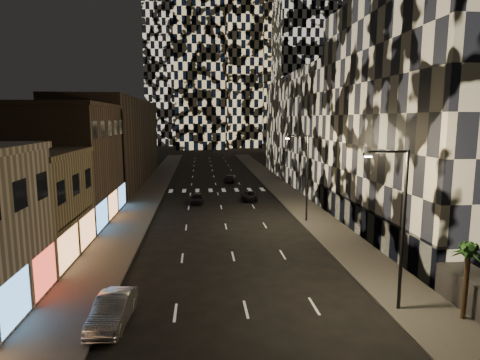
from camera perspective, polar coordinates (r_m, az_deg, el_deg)
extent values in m
cube|color=#47443F|center=(61.81, -12.59, -1.51)|extent=(4.00, 120.00, 0.15)
cube|color=#47443F|center=(62.60, 5.91, -1.22)|extent=(4.00, 120.00, 0.15)
cube|color=#4C4C47|center=(61.59, -10.65, -1.49)|extent=(0.20, 120.00, 0.15)
cube|color=#4C4C47|center=(62.21, 4.01, -1.26)|extent=(0.20, 120.00, 0.15)
cube|color=olive|center=(35.26, -29.94, -3.59)|extent=(10.00, 10.00, 8.00)
cube|color=#4F3D2D|center=(46.49, -23.87, 2.03)|extent=(10.00, 15.00, 12.00)
cube|color=#4F3D2D|center=(71.99, -17.38, 5.27)|extent=(10.00, 40.00, 14.00)
cube|color=#232326|center=(41.51, 27.39, 8.01)|extent=(16.00, 25.00, 22.00)
cube|color=#383838|center=(39.02, 16.83, -5.47)|extent=(0.60, 25.00, 3.00)
cube|color=#232326|center=(71.07, 12.86, 7.02)|extent=(16.00, 40.00, 18.00)
cube|color=black|center=(155.19, 9.25, 23.20)|extent=(20.00, 20.00, 100.00)
cube|color=black|center=(154.82, -5.76, 22.35)|extent=(18.00, 18.00, 95.00)
cylinder|color=black|center=(24.00, 22.17, -6.78)|extent=(0.20, 0.20, 9.00)
cylinder|color=black|center=(22.77, 20.34, 3.77)|extent=(2.20, 0.14, 0.14)
cube|color=black|center=(22.32, 17.78, 3.50)|extent=(0.50, 0.25, 0.18)
cube|color=#FFEAB2|center=(22.33, 17.77, 3.19)|extent=(0.35, 0.18, 0.06)
cylinder|color=black|center=(42.34, 9.55, 0.22)|extent=(0.20, 0.20, 9.00)
cylinder|color=black|center=(41.65, 8.23, 6.20)|extent=(2.20, 0.14, 0.14)
cube|color=black|center=(41.40, 6.74, 6.05)|extent=(0.50, 0.25, 0.18)
cube|color=#FFEAB2|center=(41.41, 6.74, 5.88)|extent=(0.35, 0.18, 0.06)
imported|color=#9C9CA1|center=(23.25, -17.65, -17.24)|extent=(1.99, 4.83, 1.55)
imported|color=black|center=(51.91, -6.11, -2.62)|extent=(1.88, 3.99, 1.32)
imported|color=black|center=(69.38, -1.41, 0.24)|extent=(2.20, 4.40, 1.23)
imported|color=black|center=(53.68, 1.36, -2.28)|extent=(2.29, 4.36, 1.17)
cylinder|color=#47331E|center=(25.13, 29.41, -13.04)|extent=(0.27, 0.27, 3.62)
sphere|color=#204B1B|center=(24.51, 29.76, -8.71)|extent=(0.79, 0.79, 0.79)
cone|color=#204B1B|center=(24.74, 30.15, -8.72)|extent=(1.59, 0.76, 0.96)
cone|color=#204B1B|center=(24.79, 29.59, -8.65)|extent=(0.87, 1.58, 0.96)
cone|color=#204B1B|center=(24.63, 29.15, -8.72)|extent=(1.06, 1.52, 0.96)
cone|color=#204B1B|center=(24.40, 29.15, -8.88)|extent=(1.60, 0.55, 0.96)
cone|color=#204B1B|center=(24.26, 29.60, -9.01)|extent=(1.37, 1.30, 0.96)
cone|color=#204B1B|center=(24.32, 30.17, -9.01)|extent=(0.43, 1.59, 0.96)
cone|color=#204B1B|center=(24.53, 30.41, -8.88)|extent=(1.47, 1.15, 0.96)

